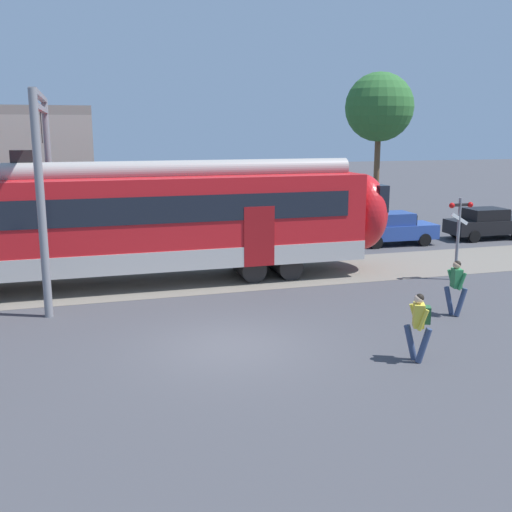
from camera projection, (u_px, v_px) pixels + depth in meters
The scene contains 8 objects.
ground_plane at pixel (229, 347), 15.15m from camera, with size 160.00×160.00×0.00m, color #424247.
pedestrian_yellow at pixel (419, 321), 14.00m from camera, with size 0.58×0.65×1.67m.
pedestrian_green at pixel (456, 284), 17.49m from camera, with size 0.61×0.61×1.67m.
parked_car_blue at pixel (393, 228), 28.45m from camera, with size 4.05×1.86×1.54m.
parked_car_black at pixel (486, 223), 29.94m from camera, with size 4.03×1.82×1.54m.
catenary_gantry at pixel (44, 163), 19.70m from camera, with size 0.24×6.64×6.53m.
crossing_signal at pixel (459, 225), 21.49m from camera, with size 0.96×0.21×3.00m.
street_tree_right at pixel (379, 108), 32.72m from camera, with size 3.74×3.74×8.46m.
Camera 1 is at (-3.41, -13.94, 5.39)m, focal length 42.00 mm.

